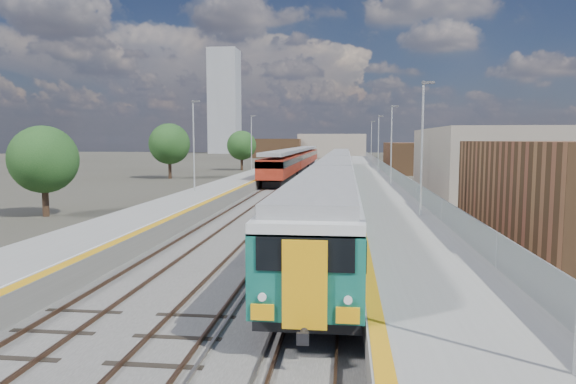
# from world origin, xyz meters

# --- Properties ---
(ground) EXTENTS (320.00, 320.00, 0.00)m
(ground) POSITION_xyz_m (0.00, 50.00, 0.00)
(ground) COLOR #47443A
(ground) RESTS_ON ground
(ballast_bed) EXTENTS (10.50, 155.00, 0.06)m
(ballast_bed) POSITION_xyz_m (-2.25, 52.50, 0.03)
(ballast_bed) COLOR #565451
(ballast_bed) RESTS_ON ground
(tracks) EXTENTS (8.96, 160.00, 0.17)m
(tracks) POSITION_xyz_m (-1.65, 54.18, 0.11)
(tracks) COLOR #4C3323
(tracks) RESTS_ON ground
(platform_right) EXTENTS (4.70, 155.00, 8.52)m
(platform_right) POSITION_xyz_m (5.28, 52.49, 0.54)
(platform_right) COLOR slate
(platform_right) RESTS_ON ground
(platform_left) EXTENTS (4.30, 155.00, 8.52)m
(platform_left) POSITION_xyz_m (-9.05, 52.49, 0.52)
(platform_left) COLOR slate
(platform_left) RESTS_ON ground
(buildings) EXTENTS (72.00, 185.50, 40.00)m
(buildings) POSITION_xyz_m (-18.12, 138.60, 10.70)
(buildings) COLOR brown
(buildings) RESTS_ON ground
(green_train) EXTENTS (2.82, 78.49, 3.10)m
(green_train) POSITION_xyz_m (1.50, 43.12, 2.19)
(green_train) COLOR black
(green_train) RESTS_ON ground
(red_train) EXTENTS (3.00, 60.80, 3.79)m
(red_train) POSITION_xyz_m (-5.50, 74.95, 2.24)
(red_train) COLOR black
(red_train) RESTS_ON ground
(tree_a) EXTENTS (4.61, 4.61, 6.25)m
(tree_a) POSITION_xyz_m (-18.18, 25.46, 3.93)
(tree_a) COLOR #382619
(tree_a) RESTS_ON ground
(tree_b) EXTENTS (5.53, 5.53, 7.50)m
(tree_b) POSITION_xyz_m (-21.53, 60.09, 4.72)
(tree_b) COLOR #382619
(tree_b) RESTS_ON ground
(tree_c) EXTENTS (5.07, 5.07, 6.87)m
(tree_c) POSITION_xyz_m (-15.68, 80.10, 4.32)
(tree_c) COLOR #382619
(tree_c) RESTS_ON ground
(tree_d) EXTENTS (4.78, 4.78, 6.48)m
(tree_d) POSITION_xyz_m (20.25, 65.56, 4.08)
(tree_d) COLOR #382619
(tree_d) RESTS_ON ground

